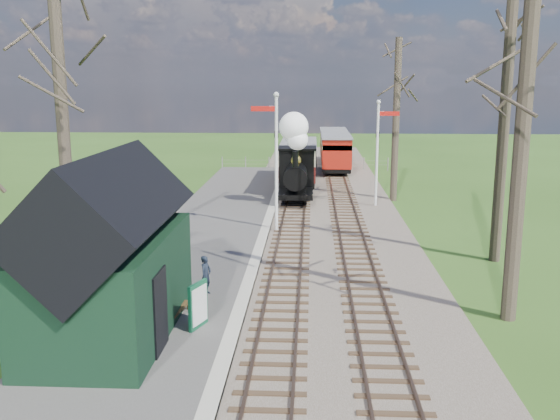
% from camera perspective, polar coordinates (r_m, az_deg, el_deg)
% --- Properties ---
extents(distant_hills, '(114.40, 48.00, 22.02)m').
position_cam_1_polar(distant_hills, '(78.89, 3.22, -5.15)').
color(distant_hills, '#385B23').
rests_on(distant_hills, ground).
extents(ballast_bed, '(8.00, 60.00, 0.10)m').
position_cam_1_polar(ballast_bed, '(33.78, 3.64, 0.39)').
color(ballast_bed, brown).
rests_on(ballast_bed, ground).
extents(track_near, '(1.60, 60.00, 0.15)m').
position_cam_1_polar(track_near, '(33.78, 1.44, 0.50)').
color(track_near, brown).
rests_on(track_near, ground).
extents(track_far, '(1.60, 60.00, 0.15)m').
position_cam_1_polar(track_far, '(33.82, 5.84, 0.45)').
color(track_far, brown).
rests_on(track_far, ground).
extents(platform, '(5.00, 44.00, 0.20)m').
position_cam_1_polar(platform, '(26.33, -6.68, -2.82)').
color(platform, '#474442').
rests_on(platform, ground).
extents(coping_strip, '(0.40, 44.00, 0.21)m').
position_cam_1_polar(coping_strip, '(26.05, -1.68, -2.89)').
color(coping_strip, '#B2AD9E').
rests_on(coping_strip, ground).
extents(station_shed, '(3.25, 6.30, 4.78)m').
position_cam_1_polar(station_shed, '(16.57, -15.32, -4.14)').
color(station_shed, black).
rests_on(station_shed, platform).
extents(semaphore_near, '(1.22, 0.24, 6.22)m').
position_cam_1_polar(semaphore_near, '(27.34, -0.48, 5.31)').
color(semaphore_near, silver).
rests_on(semaphore_near, ground).
extents(semaphore_far, '(1.22, 0.24, 5.72)m').
position_cam_1_polar(semaphore_far, '(33.48, 9.01, 5.88)').
color(semaphore_far, silver).
rests_on(semaphore_far, ground).
extents(bare_trees, '(15.51, 22.39, 12.00)m').
position_cam_1_polar(bare_trees, '(21.28, 4.27, 7.73)').
color(bare_trees, '#382D23').
rests_on(bare_trees, ground).
extents(fence_line, '(12.60, 0.08, 1.00)m').
position_cam_1_polar(fence_line, '(47.52, 2.25, 4.31)').
color(fence_line, slate).
rests_on(fence_line, ground).
extents(locomotive, '(1.97, 4.59, 4.92)m').
position_cam_1_polar(locomotive, '(34.30, 1.47, 4.31)').
color(locomotive, black).
rests_on(locomotive, ground).
extents(coach, '(2.29, 7.87, 2.41)m').
position_cam_1_polar(coach, '(40.40, 1.71, 4.56)').
color(coach, black).
rests_on(coach, ground).
extents(red_carriage_a, '(2.15, 5.33, 2.27)m').
position_cam_1_polar(red_carriage_a, '(45.79, 5.13, 5.26)').
color(red_carriage_a, black).
rests_on(red_carriage_a, ground).
extents(red_carriage_b, '(2.15, 5.33, 2.27)m').
position_cam_1_polar(red_carriage_b, '(51.25, 4.90, 5.95)').
color(red_carriage_b, black).
rests_on(red_carriage_b, ground).
extents(sign_board, '(0.39, 0.83, 1.25)m').
position_cam_1_polar(sign_board, '(16.93, -7.48, -8.61)').
color(sign_board, '#114F31').
rests_on(sign_board, platform).
extents(bench, '(0.57, 1.39, 0.77)m').
position_cam_1_polar(bench, '(17.88, -9.76, -8.46)').
color(bench, '#443018').
rests_on(bench, platform).
extents(person, '(0.44, 0.52, 1.23)m').
position_cam_1_polar(person, '(19.43, -6.80, -5.93)').
color(person, '#1A212F').
rests_on(person, platform).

